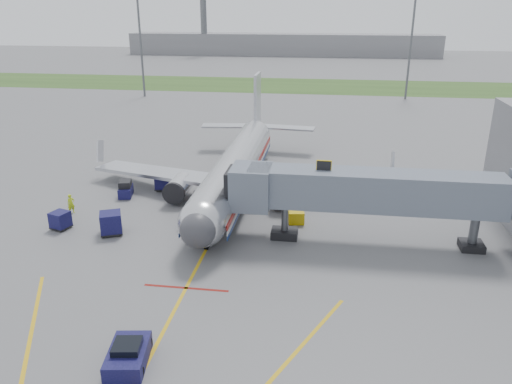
# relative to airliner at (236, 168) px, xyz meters

# --- Properties ---
(ground) EXTENTS (400.00, 400.00, 0.00)m
(ground) POSITION_rel_airliner_xyz_m (-0.00, -15.25, -2.65)
(ground) COLOR #565659
(ground) RESTS_ON ground
(grass_strip) EXTENTS (300.00, 25.00, 0.01)m
(grass_strip) POSITION_rel_airliner_xyz_m (-0.00, 74.75, -2.64)
(grass_strip) COLOR #2D4C1E
(grass_strip) RESTS_ON ground
(apron_markings) EXTENTS (21.52, 50.00, 0.01)m
(apron_markings) POSITION_rel_airliner_xyz_m (-0.00, -22.65, -2.64)
(apron_markings) COLOR gold
(apron_markings) RESTS_ON ground
(airliner) EXTENTS (32.10, 35.67, 10.25)m
(airliner) POSITION_rel_airliner_xyz_m (0.00, 0.00, 0.00)
(airliner) COLOR silver
(airliner) RESTS_ON ground
(jet_bridge) EXTENTS (25.30, 4.00, 6.90)m
(jet_bridge) POSITION_rel_airliner_xyz_m (12.86, -10.25, 1.82)
(jet_bridge) COLOR slate
(jet_bridge) RESTS_ON ground
(light_mast_left) EXTENTS (2.00, 0.44, 20.40)m
(light_mast_left) POSITION_rel_airliner_xyz_m (-30.00, 54.75, 8.13)
(light_mast_left) COLOR #595B60
(light_mast_left) RESTS_ON ground
(light_mast_right) EXTENTS (2.00, 0.44, 20.40)m
(light_mast_right) POSITION_rel_airliner_xyz_m (25.00, 59.75, 8.13)
(light_mast_right) COLOR #595B60
(light_mast_right) RESTS_ON ground
(distant_terminal) EXTENTS (120.00, 14.00, 8.00)m
(distant_terminal) POSITION_rel_airliner_xyz_m (-10.00, 154.75, 1.35)
(distant_terminal) COLOR slate
(distant_terminal) RESTS_ON ground
(control_tower) EXTENTS (4.00, 4.00, 30.00)m
(control_tower) POSITION_rel_airliner_xyz_m (-40.00, 149.75, 14.68)
(control_tower) COLOR #595B60
(control_tower) RESTS_ON ground
(pushback_tug) EXTENTS (2.48, 3.55, 1.37)m
(pushback_tug) POSITION_rel_airliner_xyz_m (-0.94, -27.28, -2.07)
(pushback_tug) COLOR black
(pushback_tug) RESTS_ON ground
(baggage_tug) EXTENTS (1.75, 2.60, 1.66)m
(baggage_tug) POSITION_rel_airliner_xyz_m (-10.92, -2.92, -1.91)
(baggage_tug) COLOR black
(baggage_tug) RESTS_ON ground
(baggage_cart_a) EXTENTS (2.34, 2.34, 1.92)m
(baggage_cart_a) POSITION_rel_airliner_xyz_m (-8.67, -11.65, -1.67)
(baggage_cart_a) COLOR black
(baggage_cart_a) RESTS_ON ground
(baggage_cart_b) EXTENTS (1.72, 1.72, 1.83)m
(baggage_cart_b) POSITION_rel_airliner_xyz_m (-7.58, -0.54, -1.71)
(baggage_cart_b) COLOR black
(baggage_cart_b) RESTS_ON ground
(baggage_cart_c) EXTENTS (1.80, 1.80, 1.55)m
(baggage_cart_c) POSITION_rel_airliner_xyz_m (-13.49, -11.29, -1.85)
(baggage_cart_c) COLOR black
(baggage_cart_c) RESTS_ON ground
(belt_loader) EXTENTS (1.44, 4.36, 2.12)m
(belt_loader) POSITION_rel_airliner_xyz_m (-2.50, -8.26, -2.12)
(belt_loader) COLOR black
(belt_loader) RESTS_ON ground
(ground_power_cart) EXTENTS (1.51, 1.13, 1.11)m
(ground_power_cart) POSITION_rel_airliner_xyz_m (6.78, -7.25, -2.10)
(ground_power_cart) COLOR gold
(ground_power_cart) RESTS_ON ground
(ramp_worker) EXTENTS (0.79, 0.80, 1.86)m
(ramp_worker) POSITION_rel_airliner_xyz_m (-14.23, -7.89, -1.71)
(ramp_worker) COLOR #AECE18
(ramp_worker) RESTS_ON ground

